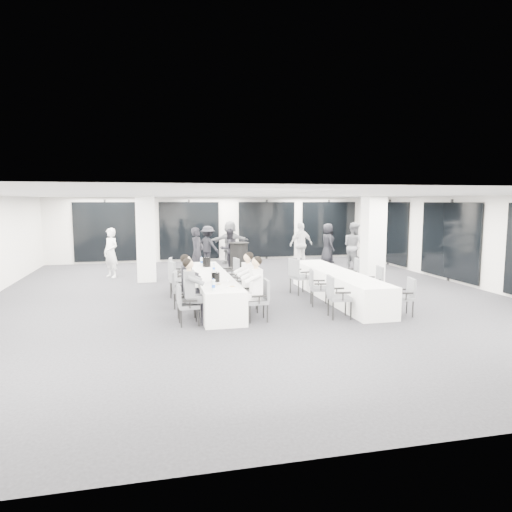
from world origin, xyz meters
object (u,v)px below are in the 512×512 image
(chair_main_right_near, at_px, (261,297))
(chair_main_right_second, at_px, (252,289))
(standing_guest_h, at_px, (354,243))
(ice_bucket_near, at_px, (216,277))
(chair_side_right_near, at_px, (406,294))
(standing_guest_b, at_px, (229,246))
(chair_main_right_far, at_px, (232,272))
(chair_side_left_far, at_px, (298,274))
(chair_main_left_mid, at_px, (180,287))
(ice_bucket_far, at_px, (207,262))
(standing_guest_c, at_px, (208,243))
(chair_side_right_mid, at_px, (374,281))
(chair_side_left_mid, at_px, (316,285))
(chair_side_right_far, at_px, (352,273))
(chair_main_right_mid, at_px, (245,282))
(standing_guest_f, at_px, (230,239))
(cocktail_table, at_px, (239,256))
(standing_guest_d, at_px, (301,241))
(standing_guest_g, at_px, (111,249))
(chair_main_left_fourth, at_px, (177,278))
(chair_main_left_second, at_px, (183,295))
(banquet_table_main, at_px, (212,289))
(chair_side_left_near, at_px, (336,294))
(chair_main_left_far, at_px, (176,273))
(standing_guest_a, at_px, (197,249))
(standing_guest_e, at_px, (328,241))
(chair_main_right_fourth, at_px, (239,278))
(banquet_table_side, at_px, (337,285))
(chair_main_left_near, at_px, (185,302))

(chair_main_right_near, xyz_separation_m, chair_main_right_second, (0.00, 0.88, 0.01))
(standing_guest_h, height_order, ice_bucket_near, standing_guest_h)
(chair_side_right_near, xyz_separation_m, standing_guest_b, (-2.77, 8.16, 0.39))
(chair_main_right_far, xyz_separation_m, chair_side_left_far, (1.71, -1.11, 0.05))
(chair_main_left_mid, bearing_deg, chair_main_right_near, 58.24)
(ice_bucket_far, bearing_deg, standing_guest_c, 82.74)
(chair_main_left_mid, xyz_separation_m, chair_side_right_mid, (5.04, -0.42, 0.01))
(chair_side_left_mid, height_order, chair_side_right_far, chair_side_right_far)
(chair_main_right_mid, bearing_deg, ice_bucket_far, 37.70)
(chair_main_right_mid, xyz_separation_m, standing_guest_f, (0.91, 7.66, 0.48))
(cocktail_table, xyz_separation_m, standing_guest_d, (2.70, 0.62, 0.47))
(chair_side_right_mid, bearing_deg, standing_guest_g, 60.90)
(chair_main_left_fourth, height_order, chair_side_right_far, chair_main_left_fourth)
(chair_main_left_second, distance_m, chair_main_right_near, 1.81)
(chair_main_left_mid, distance_m, chair_side_right_near, 5.40)
(chair_side_left_mid, bearing_deg, standing_guest_f, -161.13)
(standing_guest_f, bearing_deg, standing_guest_b, 76.72)
(banquet_table_main, distance_m, chair_side_left_mid, 2.71)
(chair_side_right_near, bearing_deg, chair_side_left_near, 95.20)
(chair_side_right_mid, relative_size, ice_bucket_far, 3.51)
(chair_main_left_second, relative_size, chair_main_left_far, 0.86)
(chair_side_left_near, height_order, ice_bucket_far, ice_bucket_far)
(standing_guest_a, bearing_deg, cocktail_table, -25.26)
(chair_side_left_far, bearing_deg, standing_guest_d, 146.02)
(standing_guest_e, bearing_deg, standing_guest_f, 76.39)
(banquet_table_main, height_order, chair_main_right_mid, chair_main_right_mid)
(chair_main_right_near, distance_m, standing_guest_h, 8.27)
(chair_side_left_far, height_order, ice_bucket_near, chair_side_left_far)
(chair_main_right_mid, height_order, standing_guest_a, standing_guest_a)
(chair_main_left_second, bearing_deg, chair_main_left_far, -176.11)
(cocktail_table, relative_size, standing_guest_e, 0.56)
(cocktail_table, relative_size, standing_guest_c, 0.58)
(chair_main_right_second, xyz_separation_m, standing_guest_d, (3.63, 7.18, 0.48))
(chair_side_right_far, distance_m, standing_guest_g, 8.23)
(standing_guest_a, distance_m, standing_guest_d, 4.68)
(chair_main_left_mid, distance_m, chair_side_right_far, 5.14)
(cocktail_table, bearing_deg, chair_side_left_far, -80.75)
(chair_main_right_mid, bearing_deg, chair_side_right_mid, -86.06)
(chair_main_left_far, bearing_deg, chair_main_right_fourth, 64.02)
(chair_main_left_second, bearing_deg, chair_side_left_near, 78.76)
(standing_guest_d, bearing_deg, chair_main_left_fourth, 30.55)
(chair_main_left_far, relative_size, standing_guest_h, 0.49)
(chair_main_right_second, xyz_separation_m, chair_side_right_far, (3.38, 1.75, 0.02))
(banquet_table_side, height_order, standing_guest_f, standing_guest_f)
(standing_guest_h, distance_m, ice_bucket_near, 8.19)
(chair_side_left_mid, height_order, standing_guest_f, standing_guest_f)
(chair_main_left_near, distance_m, chair_side_left_near, 3.38)
(chair_side_right_near, xyz_separation_m, standing_guest_g, (-7.09, 7.09, 0.47))
(chair_side_left_near, distance_m, chair_side_right_mid, 2.17)
(chair_main_left_near, height_order, standing_guest_g, standing_guest_g)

